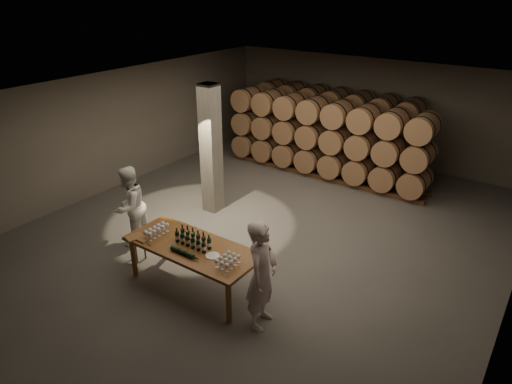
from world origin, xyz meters
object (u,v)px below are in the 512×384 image
Objects in this scene: person_man at (262,275)px; person_woman at (130,206)px; tasting_table at (193,250)px; bottle_cluster at (193,240)px; plate at (213,256)px; notebook_near at (143,239)px; stool at (137,239)px.

person_woman is at bearing 70.29° from person_man.
tasting_table is at bearing 65.57° from person_woman.
person_woman is (-2.21, 0.40, -0.12)m from bottle_cluster.
plate is (0.53, -0.08, -0.11)m from bottle_cluster.
bottle_cluster is at bearing 59.46° from tasting_table.
notebook_near is 0.11× the size of person_man.
notebook_near is at bearing 44.81° from person_woman.
person_man is at bearing -4.93° from bottle_cluster.
bottle_cluster is 0.37× the size of person_man.
bottle_cluster is at bearing 66.07° from person_woman.
plate is 1.46m from notebook_near.
stool is at bearing 178.04° from plate.
plate is 0.13× the size of person_man.
person_woman reaches higher than notebook_near.
person_woman is at bearing 147.75° from stool.
person_man is (3.20, -0.14, 0.49)m from stool.
person_woman is (-2.74, 0.47, -0.01)m from plate.
person_man is at bearing 68.29° from person_woman.
person_man is 1.09× the size of person_woman.
plate is 0.43× the size of stool.
plate reaches higher than stool.
tasting_table is 4.34× the size of stool.
notebook_near reaches higher than tasting_table.
bottle_cluster is 0.98m from notebook_near.
bottle_cluster is 1.22× the size of stool.
person_man reaches higher than notebook_near.
stool is 3.24m from person_man.
plate is at bearing 14.12° from notebook_near.
stool is at bearing 75.85° from person_man.
bottle_cluster reaches higher than stool.
person_woman is (-0.64, 0.40, 0.41)m from stool.
bottle_cluster is at bearing 0.16° from stool.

